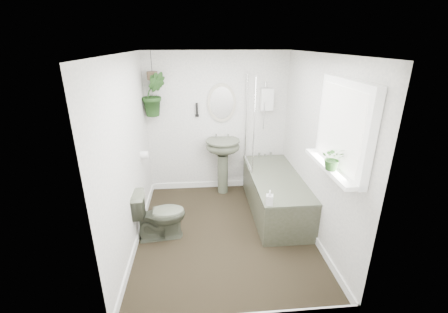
{
  "coord_description": "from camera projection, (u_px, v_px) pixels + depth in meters",
  "views": [
    {
      "loc": [
        -0.32,
        -3.4,
        2.42
      ],
      "look_at": [
        0.0,
        0.15,
        1.05
      ],
      "focal_mm": 24.0,
      "sensor_mm": 36.0,
      "label": 1
    }
  ],
  "objects": [
    {
      "name": "floor",
      "position": [
        225.0,
        233.0,
        4.06
      ],
      "size": [
        2.3,
        2.8,
        0.02
      ],
      "primitive_type": "cube",
      "color": "black",
      "rests_on": "ground"
    },
    {
      "name": "ceiling",
      "position": [
        225.0,
        53.0,
        3.22
      ],
      "size": [
        2.3,
        2.8,
        0.02
      ],
      "primitive_type": "cube",
      "color": "white",
      "rests_on": "ground"
    },
    {
      "name": "wall_back",
      "position": [
        217.0,
        124.0,
        4.95
      ],
      "size": [
        2.3,
        0.02,
        2.3
      ],
      "primitive_type": "cube",
      "color": "white",
      "rests_on": "ground"
    },
    {
      "name": "wall_front",
      "position": [
        242.0,
        216.0,
        2.33
      ],
      "size": [
        2.3,
        0.02,
        2.3
      ],
      "primitive_type": "cube",
      "color": "white",
      "rests_on": "ground"
    },
    {
      "name": "wall_left",
      "position": [
        128.0,
        156.0,
        3.54
      ],
      "size": [
        0.02,
        2.8,
        2.3
      ],
      "primitive_type": "cube",
      "color": "white",
      "rests_on": "ground"
    },
    {
      "name": "wall_right",
      "position": [
        317.0,
        150.0,
        3.74
      ],
      "size": [
        0.02,
        2.8,
        2.3
      ],
      "primitive_type": "cube",
      "color": "white",
      "rests_on": "ground"
    },
    {
      "name": "skirting",
      "position": [
        225.0,
        230.0,
        4.04
      ],
      "size": [
        2.3,
        2.8,
        0.1
      ],
      "primitive_type": "cube",
      "color": "white",
      "rests_on": "floor"
    },
    {
      "name": "bathtub",
      "position": [
        275.0,
        194.0,
        4.48
      ],
      "size": [
        0.72,
        1.72,
        0.58
      ],
      "primitive_type": null,
      "color": "#4C5241",
      "rests_on": "floor"
    },
    {
      "name": "bath_screen",
      "position": [
        250.0,
        122.0,
        4.55
      ],
      "size": [
        0.04,
        0.72,
        1.4
      ],
      "primitive_type": null,
      "color": "silver",
      "rests_on": "bathtub"
    },
    {
      "name": "shower_box",
      "position": [
        267.0,
        99.0,
        4.81
      ],
      "size": [
        0.2,
        0.1,
        0.35
      ],
      "primitive_type": "cube",
      "color": "white",
      "rests_on": "wall_back"
    },
    {
      "name": "oval_mirror",
      "position": [
        222.0,
        103.0,
        4.79
      ],
      "size": [
        0.46,
        0.03,
        0.62
      ],
      "primitive_type": "ellipsoid",
      "color": "#B4AC97",
      "rests_on": "wall_back"
    },
    {
      "name": "wall_sconce",
      "position": [
        197.0,
        110.0,
        4.79
      ],
      "size": [
        0.04,
        0.04,
        0.22
      ],
      "primitive_type": "cylinder",
      "color": "black",
      "rests_on": "wall_back"
    },
    {
      "name": "toilet_roll_holder",
      "position": [
        144.0,
        155.0,
        4.29
      ],
      "size": [
        0.11,
        0.11,
        0.11
      ],
      "primitive_type": "cylinder",
      "rotation": [
        0.0,
        1.57,
        0.0
      ],
      "color": "white",
      "rests_on": "wall_left"
    },
    {
      "name": "window_recess",
      "position": [
        344.0,
        127.0,
        2.9
      ],
      "size": [
        0.08,
        1.0,
        0.9
      ],
      "primitive_type": "cube",
      "color": "white",
      "rests_on": "wall_right"
    },
    {
      "name": "window_sill",
      "position": [
        331.0,
        167.0,
        3.05
      ],
      "size": [
        0.18,
        1.0,
        0.04
      ],
      "primitive_type": "cube",
      "color": "white",
      "rests_on": "wall_right"
    },
    {
      "name": "window_blinds",
      "position": [
        339.0,
        127.0,
        2.9
      ],
      "size": [
        0.01,
        0.86,
        0.76
      ],
      "primitive_type": "cube",
      "color": "white",
      "rests_on": "wall_right"
    },
    {
      "name": "toilet",
      "position": [
        160.0,
        214.0,
        3.86
      ],
      "size": [
        0.69,
        0.45,
        0.67
      ],
      "primitive_type": "imported",
      "rotation": [
        0.0,
        0.0,
        1.68
      ],
      "color": "#4C5241",
      "rests_on": "floor"
    },
    {
      "name": "pedestal_sink",
      "position": [
        223.0,
        166.0,
        5.0
      ],
      "size": [
        0.61,
        0.54,
        0.94
      ],
      "primitive_type": null,
      "rotation": [
        0.0,
        0.0,
        -0.14
      ],
      "color": "#4C5241",
      "rests_on": "floor"
    },
    {
      "name": "sill_plant",
      "position": [
        333.0,
        158.0,
        2.88
      ],
      "size": [
        0.27,
        0.25,
        0.24
      ],
      "primitive_type": "imported",
      "rotation": [
        0.0,
        0.0,
        -0.36
      ],
      "color": "black",
      "rests_on": "window_sill"
    },
    {
      "name": "hanging_plant",
      "position": [
        154.0,
        94.0,
        4.53
      ],
      "size": [
        0.42,
        0.36,
        0.67
      ],
      "primitive_type": "imported",
      "rotation": [
        0.0,
        0.0,
        0.2
      ],
      "color": "black",
      "rests_on": "ceiling"
    },
    {
      "name": "soap_bottle",
      "position": [
        270.0,
        198.0,
        3.58
      ],
      "size": [
        0.1,
        0.1,
        0.19
      ],
      "primitive_type": "imported",
      "rotation": [
        0.0,
        0.0,
        -0.26
      ],
      "color": "#312B2B",
      "rests_on": "bathtub"
    },
    {
      "name": "hanging_pot",
      "position": [
        152.0,
        76.0,
        4.43
      ],
      "size": [
        0.16,
        0.16,
        0.12
      ],
      "primitive_type": "cylinder",
      "color": "#4F3D2C",
      "rests_on": "ceiling"
    }
  ]
}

